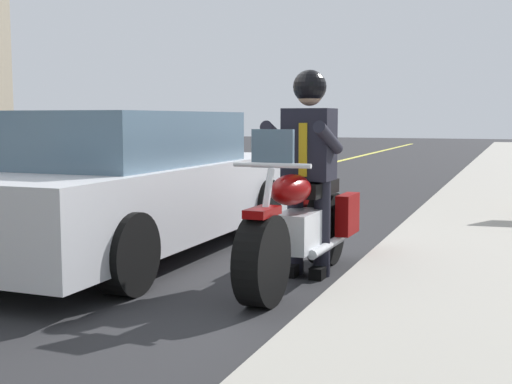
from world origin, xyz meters
name	(u,v)px	position (x,y,z in m)	size (l,w,h in m)	color
ground_plane	(150,260)	(0.00, 0.00, 0.00)	(80.00, 80.00, 0.00)	#28282B
motorcycle_main	(301,226)	(0.23, 1.56, 0.45)	(2.21, 0.62, 1.26)	black
rider_main	(309,154)	(0.04, 1.56, 1.04)	(0.63, 0.55, 1.74)	black
car_silver	(128,184)	(-0.22, -0.36, 0.69)	(4.60, 1.92, 1.40)	silver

